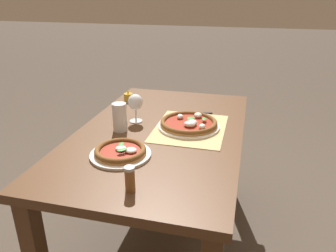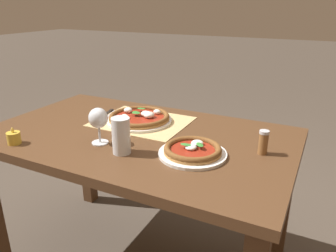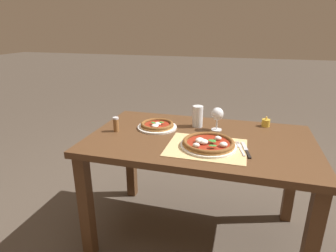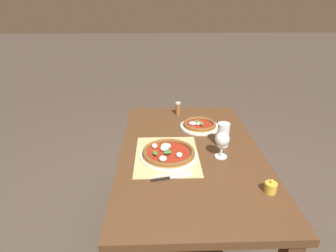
# 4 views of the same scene
# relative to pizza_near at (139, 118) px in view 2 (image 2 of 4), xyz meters

# --- Properties ---
(dining_table) EXTENTS (1.37, 0.83, 0.74)m
(dining_table) POSITION_rel_pizza_near_xyz_m (-0.07, 0.13, -0.13)
(dining_table) COLOR #4C301C
(dining_table) RESTS_ON ground
(paper_placemat) EXTENTS (0.45, 0.36, 0.00)m
(paper_placemat) POSITION_rel_pizza_near_xyz_m (-0.01, -0.01, -0.02)
(paper_placemat) COLOR tan
(paper_placemat) RESTS_ON dining_table
(pizza_near) EXTENTS (0.32, 0.32, 0.05)m
(pizza_near) POSITION_rel_pizza_near_xyz_m (0.00, 0.00, 0.00)
(pizza_near) COLOR silver
(pizza_near) RESTS_ON paper_placemat
(pizza_far) EXTENTS (0.27, 0.27, 0.04)m
(pizza_far) POSITION_rel_pizza_near_xyz_m (-0.38, 0.23, -0.00)
(pizza_far) COLOR silver
(pizza_far) RESTS_ON dining_table
(wine_glass) EXTENTS (0.08, 0.08, 0.16)m
(wine_glass) POSITION_rel_pizza_near_xyz_m (0.01, 0.30, 0.08)
(wine_glass) COLOR silver
(wine_glass) RESTS_ON dining_table
(pint_glass) EXTENTS (0.07, 0.07, 0.15)m
(pint_glass) POSITION_rel_pizza_near_xyz_m (-0.12, 0.33, 0.05)
(pint_glass) COLOR silver
(pint_glass) RESTS_ON dining_table
(fork) EXTENTS (0.06, 0.20, 0.00)m
(fork) POSITION_rel_pizza_near_xyz_m (0.18, 0.02, -0.02)
(fork) COLOR #B7B7BC
(fork) RESTS_ON paper_placemat
(knife) EXTENTS (0.06, 0.21, 0.01)m
(knife) POSITION_rel_pizza_near_xyz_m (0.21, 0.01, -0.02)
(knife) COLOR black
(knife) RESTS_ON paper_placemat
(votive_candle) EXTENTS (0.06, 0.06, 0.07)m
(votive_candle) POSITION_rel_pizza_near_xyz_m (0.33, 0.46, 0.00)
(votive_candle) COLOR gold
(votive_candle) RESTS_ON dining_table
(pepper_shaker) EXTENTS (0.04, 0.04, 0.10)m
(pepper_shaker) POSITION_rel_pizza_near_xyz_m (-0.62, 0.09, 0.03)
(pepper_shaker) COLOR brown
(pepper_shaker) RESTS_ON dining_table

